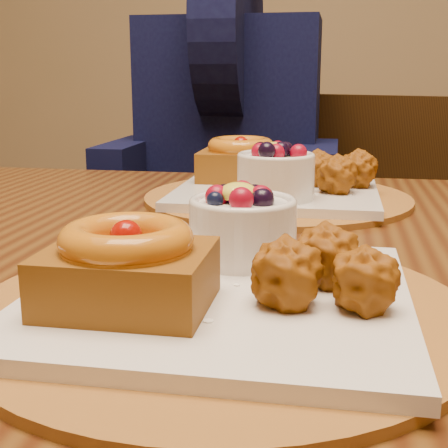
% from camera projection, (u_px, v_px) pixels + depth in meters
% --- Properties ---
extents(dining_table, '(1.60, 0.90, 0.76)m').
position_uv_depth(dining_table, '(257.00, 306.00, 0.70)').
color(dining_table, '#38190A').
rests_on(dining_table, ground).
extents(place_setting_near, '(0.38, 0.38, 0.09)m').
position_uv_depth(place_setting_near, '(218.00, 278.00, 0.48)').
color(place_setting_near, '#5E3411').
rests_on(place_setting_near, dining_table).
extents(place_setting_far, '(0.38, 0.38, 0.09)m').
position_uv_depth(place_setting_far, '(274.00, 181.00, 0.88)').
color(place_setting_far, '#5E3411').
rests_on(place_setting_far, dining_table).
extents(chair_far, '(0.56, 0.56, 0.88)m').
position_uv_depth(chair_far, '(342.00, 269.00, 1.45)').
color(chair_far, black).
rests_on(chair_far, ground).
extents(diner, '(0.50, 0.48, 0.81)m').
position_uv_depth(diner, '(230.00, 102.00, 1.43)').
color(diner, black).
rests_on(diner, ground).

